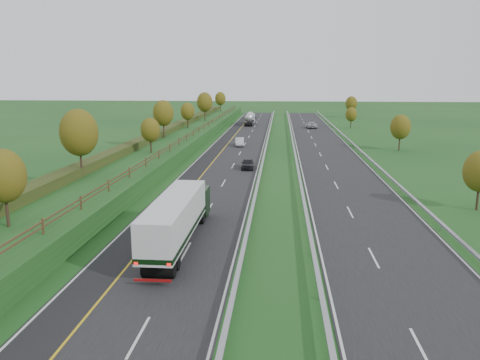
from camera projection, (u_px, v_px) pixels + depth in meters
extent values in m
plane|color=#194819|center=(278.00, 158.00, 77.73)|extent=(400.00, 400.00, 0.00)
cube|color=black|center=(233.00, 152.00, 83.27)|extent=(10.50, 200.00, 0.04)
cube|color=black|center=(327.00, 154.00, 81.88)|extent=(10.50, 200.00, 0.04)
cube|color=black|center=(213.00, 152.00, 83.58)|extent=(3.00, 200.00, 0.04)
cube|color=silver|center=(205.00, 152.00, 83.68)|extent=(0.15, 200.00, 0.01)
cube|color=gold|center=(221.00, 152.00, 83.45)|extent=(0.15, 200.00, 0.01)
cube|color=silver|center=(262.00, 153.00, 82.84)|extent=(0.15, 200.00, 0.01)
cube|color=silver|center=(298.00, 153.00, 82.30)|extent=(0.15, 200.00, 0.01)
cube|color=silver|center=(356.00, 154.00, 81.45)|extent=(0.15, 200.00, 0.01)
cube|color=silver|center=(139.00, 337.00, 23.76)|extent=(0.15, 4.00, 0.01)
cube|color=silver|center=(421.00, 350.00, 22.59)|extent=(0.15, 4.00, 0.01)
cube|color=silver|center=(186.00, 252.00, 35.45)|extent=(0.15, 4.00, 0.01)
cube|color=silver|center=(374.00, 257.00, 34.27)|extent=(0.15, 4.00, 0.01)
cube|color=silver|center=(209.00, 209.00, 47.13)|extent=(0.15, 4.00, 0.01)
cube|color=silver|center=(350.00, 212.00, 45.96)|extent=(0.15, 4.00, 0.01)
cube|color=silver|center=(224.00, 183.00, 58.81)|extent=(0.15, 4.00, 0.01)
cube|color=silver|center=(336.00, 185.00, 57.64)|extent=(0.15, 4.00, 0.01)
cube|color=silver|center=(233.00, 166.00, 70.50)|extent=(0.15, 4.00, 0.01)
cube|color=silver|center=(327.00, 167.00, 69.32)|extent=(0.15, 4.00, 0.01)
cube|color=silver|center=(240.00, 153.00, 82.18)|extent=(0.15, 4.00, 0.01)
cube|color=silver|center=(320.00, 154.00, 81.01)|extent=(0.15, 4.00, 0.01)
cube|color=silver|center=(245.00, 144.00, 93.86)|extent=(0.15, 4.00, 0.01)
cube|color=silver|center=(315.00, 145.00, 92.69)|extent=(0.15, 4.00, 0.01)
cube|color=silver|center=(249.00, 137.00, 105.55)|extent=(0.15, 4.00, 0.01)
cube|color=silver|center=(311.00, 137.00, 104.38)|extent=(0.15, 4.00, 0.01)
cube|color=silver|center=(252.00, 131.00, 117.23)|extent=(0.15, 4.00, 0.01)
cube|color=silver|center=(308.00, 131.00, 116.06)|extent=(0.15, 4.00, 0.01)
cube|color=silver|center=(255.00, 126.00, 128.91)|extent=(0.15, 4.00, 0.01)
cube|color=silver|center=(306.00, 127.00, 127.74)|extent=(0.15, 4.00, 0.01)
cube|color=silver|center=(257.00, 122.00, 140.60)|extent=(0.15, 4.00, 0.01)
cube|color=silver|center=(304.00, 123.00, 139.43)|extent=(0.15, 4.00, 0.01)
cube|color=silver|center=(259.00, 119.00, 152.28)|extent=(0.15, 4.00, 0.01)
cube|color=silver|center=(302.00, 119.00, 151.11)|extent=(0.15, 4.00, 0.01)
cube|color=silver|center=(260.00, 116.00, 163.97)|extent=(0.15, 4.00, 0.01)
cube|color=silver|center=(301.00, 116.00, 162.79)|extent=(0.15, 4.00, 0.01)
cube|color=silver|center=(262.00, 114.00, 175.65)|extent=(0.15, 4.00, 0.01)
cube|color=silver|center=(299.00, 114.00, 174.48)|extent=(0.15, 4.00, 0.01)
cube|color=#194819|center=(162.00, 146.00, 84.15)|extent=(12.00, 200.00, 2.00)
cube|color=#243315|center=(150.00, 137.00, 83.98)|extent=(2.20, 180.00, 1.10)
cube|color=#422B19|center=(186.00, 138.00, 83.44)|extent=(0.08, 184.00, 0.10)
cube|color=#422B19|center=(186.00, 136.00, 83.36)|extent=(0.08, 184.00, 0.10)
cube|color=#422B19|center=(43.00, 226.00, 33.29)|extent=(0.12, 0.12, 1.20)
cube|color=#422B19|center=(81.00, 203.00, 39.62)|extent=(0.12, 0.12, 1.20)
cube|color=#422B19|center=(108.00, 186.00, 45.94)|extent=(0.12, 0.12, 1.20)
cube|color=#422B19|center=(129.00, 173.00, 52.27)|extent=(0.12, 0.12, 1.20)
cube|color=#422B19|center=(146.00, 162.00, 58.60)|extent=(0.12, 0.12, 1.20)
cube|color=#422B19|center=(159.00, 154.00, 64.93)|extent=(0.12, 0.12, 1.20)
cube|color=#422B19|center=(170.00, 148.00, 71.26)|extent=(0.12, 0.12, 1.20)
cube|color=#422B19|center=(179.00, 142.00, 77.59)|extent=(0.12, 0.12, 1.20)
cube|color=#422B19|center=(187.00, 137.00, 83.92)|extent=(0.12, 0.12, 1.20)
cube|color=#422B19|center=(193.00, 133.00, 90.24)|extent=(0.12, 0.12, 1.20)
cube|color=#422B19|center=(199.00, 130.00, 96.57)|extent=(0.12, 0.12, 1.20)
cube|color=#422B19|center=(204.00, 126.00, 102.90)|extent=(0.12, 0.12, 1.20)
cube|color=#422B19|center=(208.00, 124.00, 109.23)|extent=(0.12, 0.12, 1.20)
cube|color=#422B19|center=(212.00, 121.00, 115.56)|extent=(0.12, 0.12, 1.20)
cube|color=#422B19|center=(216.00, 119.00, 121.89)|extent=(0.12, 0.12, 1.20)
cube|color=#422B19|center=(219.00, 117.00, 128.22)|extent=(0.12, 0.12, 1.20)
cube|color=#422B19|center=(222.00, 115.00, 134.54)|extent=(0.12, 0.12, 1.20)
cube|color=#422B19|center=(225.00, 114.00, 140.87)|extent=(0.12, 0.12, 1.20)
cube|color=#422B19|center=(227.00, 112.00, 147.20)|extent=(0.12, 0.12, 1.20)
cube|color=#422B19|center=(229.00, 111.00, 153.53)|extent=(0.12, 0.12, 1.20)
cube|color=#422B19|center=(231.00, 109.00, 159.86)|extent=(0.12, 0.12, 1.20)
cube|color=#422B19|center=(233.00, 108.00, 166.19)|extent=(0.12, 0.12, 1.20)
cube|color=#422B19|center=(235.00, 107.00, 172.52)|extent=(0.12, 0.12, 1.20)
cube|color=#96989E|center=(265.00, 150.00, 82.66)|extent=(0.32, 200.00, 0.18)
cube|color=#96989E|center=(220.00, 360.00, 21.39)|extent=(0.10, 0.14, 0.56)
cube|color=#96989E|center=(235.00, 292.00, 28.21)|extent=(0.10, 0.14, 0.56)
cube|color=#96989E|center=(244.00, 251.00, 35.02)|extent=(0.10, 0.14, 0.56)
cube|color=#96989E|center=(250.00, 223.00, 41.84)|extent=(0.10, 0.14, 0.56)
cube|color=#96989E|center=(254.00, 202.00, 48.66)|extent=(0.10, 0.14, 0.56)
cube|color=#96989E|center=(258.00, 187.00, 55.47)|extent=(0.10, 0.14, 0.56)
cube|color=#96989E|center=(260.00, 175.00, 62.29)|extent=(0.10, 0.14, 0.56)
cube|color=#96989E|center=(262.00, 166.00, 69.10)|extent=(0.10, 0.14, 0.56)
cube|color=#96989E|center=(264.00, 158.00, 75.92)|extent=(0.10, 0.14, 0.56)
cube|color=#96989E|center=(265.00, 151.00, 82.73)|extent=(0.10, 0.14, 0.56)
cube|color=#96989E|center=(267.00, 146.00, 89.55)|extent=(0.10, 0.14, 0.56)
cube|color=#96989E|center=(268.00, 141.00, 96.36)|extent=(0.10, 0.14, 0.56)
cube|color=#96989E|center=(268.00, 137.00, 103.18)|extent=(0.10, 0.14, 0.56)
cube|color=#96989E|center=(269.00, 133.00, 109.99)|extent=(0.10, 0.14, 0.56)
cube|color=#96989E|center=(270.00, 130.00, 116.81)|extent=(0.10, 0.14, 0.56)
cube|color=#96989E|center=(271.00, 127.00, 123.63)|extent=(0.10, 0.14, 0.56)
cube|color=#96989E|center=(271.00, 125.00, 130.44)|extent=(0.10, 0.14, 0.56)
cube|color=#96989E|center=(272.00, 123.00, 137.26)|extent=(0.10, 0.14, 0.56)
cube|color=#96989E|center=(272.00, 120.00, 144.07)|extent=(0.10, 0.14, 0.56)
cube|color=#96989E|center=(272.00, 119.00, 150.89)|extent=(0.10, 0.14, 0.56)
cube|color=#96989E|center=(273.00, 117.00, 157.70)|extent=(0.10, 0.14, 0.56)
cube|color=#96989E|center=(273.00, 115.00, 164.52)|extent=(0.10, 0.14, 0.56)
cube|color=#96989E|center=(273.00, 114.00, 171.33)|extent=(0.10, 0.14, 0.56)
cube|color=#96989E|center=(274.00, 112.00, 178.15)|extent=(0.10, 0.14, 0.56)
cube|color=#96989E|center=(294.00, 150.00, 82.23)|extent=(0.32, 200.00, 0.18)
cube|color=#96989E|center=(320.00, 295.00, 27.78)|extent=(0.10, 0.14, 0.56)
cube|color=#96989E|center=(313.00, 253.00, 34.60)|extent=(0.10, 0.14, 0.56)
cube|color=#96989E|center=(307.00, 224.00, 41.41)|extent=(0.10, 0.14, 0.56)
cube|color=#96989E|center=(304.00, 203.00, 48.23)|extent=(0.10, 0.14, 0.56)
cube|color=#96989E|center=(301.00, 188.00, 55.04)|extent=(0.10, 0.14, 0.56)
cube|color=#96989E|center=(299.00, 176.00, 61.86)|extent=(0.10, 0.14, 0.56)
cube|color=#96989E|center=(297.00, 166.00, 68.67)|extent=(0.10, 0.14, 0.56)
cube|color=#96989E|center=(296.00, 158.00, 75.49)|extent=(0.10, 0.14, 0.56)
cube|color=#96989E|center=(294.00, 152.00, 82.31)|extent=(0.10, 0.14, 0.56)
cube|color=#96989E|center=(293.00, 146.00, 89.12)|extent=(0.10, 0.14, 0.56)
cube|color=#96989E|center=(292.00, 141.00, 95.94)|extent=(0.10, 0.14, 0.56)
cube|color=#96989E|center=(292.00, 137.00, 102.75)|extent=(0.10, 0.14, 0.56)
cube|color=#96989E|center=(291.00, 134.00, 109.57)|extent=(0.10, 0.14, 0.56)
cube|color=#96989E|center=(290.00, 130.00, 116.38)|extent=(0.10, 0.14, 0.56)
cube|color=#96989E|center=(290.00, 128.00, 123.20)|extent=(0.10, 0.14, 0.56)
cube|color=#96989E|center=(289.00, 125.00, 130.01)|extent=(0.10, 0.14, 0.56)
cube|color=#96989E|center=(289.00, 123.00, 136.83)|extent=(0.10, 0.14, 0.56)
cube|color=#96989E|center=(289.00, 121.00, 143.64)|extent=(0.10, 0.14, 0.56)
cube|color=#96989E|center=(288.00, 119.00, 150.46)|extent=(0.10, 0.14, 0.56)
cube|color=#96989E|center=(288.00, 117.00, 157.27)|extent=(0.10, 0.14, 0.56)
cube|color=#96989E|center=(288.00, 115.00, 164.09)|extent=(0.10, 0.14, 0.56)
cube|color=#96989E|center=(287.00, 114.00, 170.91)|extent=(0.10, 0.14, 0.56)
cube|color=#96989E|center=(287.00, 113.00, 177.72)|extent=(0.10, 0.14, 0.56)
cube|color=#96989E|center=(361.00, 151.00, 81.27)|extent=(0.32, 200.00, 0.18)
cube|color=#96989E|center=(441.00, 227.00, 40.45)|extent=(0.10, 0.14, 0.56)
cube|color=#96989E|center=(401.00, 190.00, 54.08)|extent=(0.10, 0.14, 0.56)
cube|color=#96989E|center=(377.00, 168.00, 67.71)|extent=(0.10, 0.14, 0.56)
cube|color=#96989E|center=(361.00, 153.00, 81.34)|extent=(0.10, 0.14, 0.56)
cube|color=#96989E|center=(349.00, 142.00, 94.97)|extent=(0.10, 0.14, 0.56)
cube|color=#96989E|center=(341.00, 134.00, 108.60)|extent=(0.10, 0.14, 0.56)
cube|color=#96989E|center=(334.00, 128.00, 122.23)|extent=(0.10, 0.14, 0.56)
cube|color=#96989E|center=(329.00, 123.00, 135.87)|extent=(0.10, 0.14, 0.56)
cube|color=#96989E|center=(324.00, 119.00, 149.50)|extent=(0.10, 0.14, 0.56)
cube|color=#96989E|center=(321.00, 116.00, 163.13)|extent=(0.10, 0.14, 0.56)
cube|color=#96989E|center=(318.00, 113.00, 176.76)|extent=(0.10, 0.14, 0.56)
cylinder|color=#2D2116|center=(7.00, 211.00, 34.91)|extent=(0.24, 0.24, 2.43)
ellipsoid|color=#544812|center=(3.00, 176.00, 34.34)|extent=(3.24, 3.24, 4.05)
cylinder|color=#2D2116|center=(81.00, 163.00, 52.53)|extent=(0.24, 0.24, 3.15)
ellipsoid|color=#544812|center=(79.00, 133.00, 51.79)|extent=(4.20, 4.20, 5.25)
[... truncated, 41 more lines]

